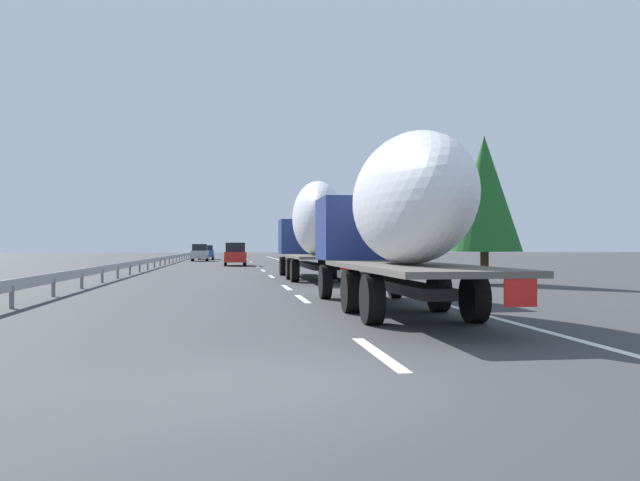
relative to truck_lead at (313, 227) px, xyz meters
The scene contains 23 objects.
ground_plane 16.57m from the truck_lead, 12.70° to the left, with size 260.00×260.00×0.00m, color #38383A.
lane_stripe_0 22.25m from the truck_lead, behind, with size 3.20×0.20×0.01m, color white.
lane_stripe_1 12.03m from the truck_lead, behind, with size 3.20×0.20×0.01m, color white.
lane_stripe_2 6.78m from the truck_lead, 163.33° to the left, with size 3.20×0.20×0.01m, color white.
lane_stripe_3 4.76m from the truck_lead, 26.63° to the left, with size 3.20×0.20×0.01m, color white.
lane_stripe_4 12.81m from the truck_lead, ahead, with size 3.20×0.20×0.01m, color white.
lane_stripe_5 21.39m from the truck_lead, ahead, with size 3.20×0.20×0.01m, color white.
lane_stripe_6 38.21m from the truck_lead, ahead, with size 3.20×0.20×0.01m, color white.
lane_stripe_7 54.54m from the truck_lead, ahead, with size 3.20×0.20×0.01m, color white.
lane_stripe_8 62.09m from the truck_lead, ahead, with size 3.20×0.20×0.01m, color white.
lane_stripe_9 63.12m from the truck_lead, ahead, with size 3.20×0.20×0.01m, color white.
edge_line_right 21.21m from the truck_lead, ahead, with size 110.00×0.20×0.01m, color white.
truck_lead is the anchor object (origin of this frame).
truck_trailing 16.02m from the truck_lead, behind, with size 12.22×2.55×4.14m.
car_white_van 65.50m from the truck_lead, ahead, with size 4.15×1.87×1.89m.
car_blue_sedan 51.45m from the truck_lead, ahead, with size 4.79×1.88×1.76m.
car_silver_hatch 42.88m from the truck_lead, ahead, with size 4.19×1.79×1.88m.
car_red_compact 24.31m from the truck_lead, ahead, with size 4.67×1.81×1.93m.
road_sign 17.00m from the truck_lead, 10.51° to the right, with size 0.10×0.90×3.47m.
tree_0 38.90m from the truck_lead, ahead, with size 3.58×3.58×6.71m.
tree_1 8.34m from the truck_lead, 123.87° to the right, with size 3.19×3.19×6.39m.
tree_2 8.85m from the truck_lead, 43.05° to the right, with size 2.76×2.76×5.41m.
guardrail_median 21.35m from the truck_lead, 26.84° to the left, with size 94.00×0.10×0.76m.
Camera 1 is at (-7.73, 0.41, 1.60)m, focal length 37.14 mm.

